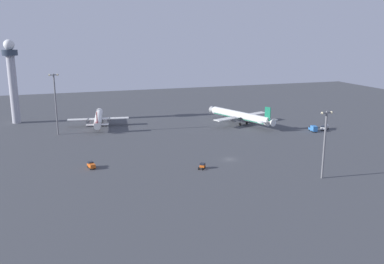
{
  "coord_description": "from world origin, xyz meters",
  "views": [
    {
      "loc": [
        -61.67,
        -141.83,
        48.38
      ],
      "look_at": [
        -5.05,
        31.85,
        4.0
      ],
      "focal_mm": 38.57,
      "sensor_mm": 36.0,
      "label": 1
    }
  ],
  "objects_px": {
    "control_tower": "(12,76)",
    "apron_light_central": "(325,140)",
    "airplane_taxiway_distant": "(241,116)",
    "pushback_tug": "(202,166)",
    "baggage_tractor": "(91,165)",
    "fuel_truck": "(325,127)",
    "apron_light_west": "(56,101)",
    "catering_truck": "(313,128)",
    "airplane_far_stand": "(98,118)"
  },
  "relations": [
    {
      "from": "airplane_taxiway_distant",
      "to": "fuel_truck",
      "type": "xyz_separation_m",
      "value": [
        35.4,
        -25.27,
        -3.16
      ]
    },
    {
      "from": "baggage_tractor",
      "to": "fuel_truck",
      "type": "distance_m",
      "value": 120.96
    },
    {
      "from": "pushback_tug",
      "to": "apron_light_west",
      "type": "bearing_deg",
      "value": 164.8
    },
    {
      "from": "airplane_taxiway_distant",
      "to": "pushback_tug",
      "type": "xyz_separation_m",
      "value": [
        -44.35,
        -63.92,
        -3.46
      ]
    },
    {
      "from": "apron_light_central",
      "to": "control_tower",
      "type": "bearing_deg",
      "value": 129.91
    },
    {
      "from": "fuel_truck",
      "to": "pushback_tug",
      "type": "distance_m",
      "value": 88.63
    },
    {
      "from": "control_tower",
      "to": "fuel_truck",
      "type": "distance_m",
      "value": 166.2
    },
    {
      "from": "airplane_taxiway_distant",
      "to": "fuel_truck",
      "type": "distance_m",
      "value": 43.61
    },
    {
      "from": "catering_truck",
      "to": "pushback_tug",
      "type": "relative_size",
      "value": 1.69
    },
    {
      "from": "fuel_truck",
      "to": "baggage_tractor",
      "type": "bearing_deg",
      "value": 66.97
    },
    {
      "from": "control_tower",
      "to": "airplane_taxiway_distant",
      "type": "bearing_deg",
      "value": -19.52
    },
    {
      "from": "control_tower",
      "to": "baggage_tractor",
      "type": "bearing_deg",
      "value": -70.58
    },
    {
      "from": "airplane_taxiway_distant",
      "to": "apron_light_west",
      "type": "bearing_deg",
      "value": 155.55
    },
    {
      "from": "baggage_tractor",
      "to": "pushback_tug",
      "type": "xyz_separation_m",
      "value": [
        38.44,
        -12.92,
        -0.11
      ]
    },
    {
      "from": "pushback_tug",
      "to": "airplane_taxiway_distant",
      "type": "bearing_deg",
      "value": 94.83
    },
    {
      "from": "airplane_taxiway_distant",
      "to": "apron_light_central",
      "type": "distance_m",
      "value": 87.02
    },
    {
      "from": "baggage_tractor",
      "to": "catering_truck",
      "type": "distance_m",
      "value": 112.85
    },
    {
      "from": "apron_light_west",
      "to": "airplane_taxiway_distant",
      "type": "bearing_deg",
      "value": -3.79
    },
    {
      "from": "control_tower",
      "to": "airplane_taxiway_distant",
      "type": "height_order",
      "value": "control_tower"
    },
    {
      "from": "airplane_taxiway_distant",
      "to": "airplane_far_stand",
      "type": "relative_size",
      "value": 1.1
    },
    {
      "from": "airplane_far_stand",
      "to": "catering_truck",
      "type": "bearing_deg",
      "value": -17.36
    },
    {
      "from": "airplane_taxiway_distant",
      "to": "pushback_tug",
      "type": "relative_size",
      "value": 12.78
    },
    {
      "from": "apron_light_west",
      "to": "baggage_tractor",
      "type": "bearing_deg",
      "value": -79.05
    },
    {
      "from": "baggage_tractor",
      "to": "catering_truck",
      "type": "bearing_deg",
      "value": -1.1
    },
    {
      "from": "airplane_taxiway_distant",
      "to": "catering_truck",
      "type": "bearing_deg",
      "value": -65.03
    },
    {
      "from": "control_tower",
      "to": "baggage_tractor",
      "type": "xyz_separation_m",
      "value": [
        32.37,
        -91.82,
        -24.42
      ]
    },
    {
      "from": "airplane_far_stand",
      "to": "apron_light_west",
      "type": "bearing_deg",
      "value": -139.69
    },
    {
      "from": "apron_light_central",
      "to": "pushback_tug",
      "type": "bearing_deg",
      "value": 147.9
    },
    {
      "from": "airplane_taxiway_distant",
      "to": "apron_light_central",
      "type": "height_order",
      "value": "apron_light_central"
    },
    {
      "from": "pushback_tug",
      "to": "baggage_tractor",
      "type": "bearing_deg",
      "value": -158.99
    },
    {
      "from": "airplane_far_stand",
      "to": "apron_light_west",
      "type": "xyz_separation_m",
      "value": [
        -20.71,
        -13.39,
        12.65
      ]
    },
    {
      "from": "apron_light_central",
      "to": "apron_light_west",
      "type": "relative_size",
      "value": 0.79
    },
    {
      "from": "airplane_taxiway_distant",
      "to": "apron_light_west",
      "type": "relative_size",
      "value": 1.53
    },
    {
      "from": "fuel_truck",
      "to": "apron_light_central",
      "type": "relative_size",
      "value": 0.27
    },
    {
      "from": "fuel_truck",
      "to": "airplane_far_stand",
      "type": "bearing_deg",
      "value": 32.22
    },
    {
      "from": "fuel_truck",
      "to": "apron_light_central",
      "type": "xyz_separation_m",
      "value": [
        -44.42,
        -60.82,
        12.05
      ]
    },
    {
      "from": "fuel_truck",
      "to": "apron_light_central",
      "type": "bearing_deg",
      "value": 108.54
    },
    {
      "from": "control_tower",
      "to": "apron_light_central",
      "type": "bearing_deg",
      "value": -50.09
    },
    {
      "from": "control_tower",
      "to": "apron_light_west",
      "type": "xyz_separation_m",
      "value": [
        21.29,
        -34.6,
        -9.01
      ]
    },
    {
      "from": "fuel_truck",
      "to": "apron_light_west",
      "type": "xyz_separation_m",
      "value": [
        -129.27,
        31.49,
        15.23
      ]
    },
    {
      "from": "control_tower",
      "to": "airplane_far_stand",
      "type": "height_order",
      "value": "control_tower"
    },
    {
      "from": "apron_light_central",
      "to": "airplane_far_stand",
      "type": "bearing_deg",
      "value": 121.25
    },
    {
      "from": "airplane_taxiway_distant",
      "to": "catering_truck",
      "type": "relative_size",
      "value": 7.56
    },
    {
      "from": "apron_light_central",
      "to": "fuel_truck",
      "type": "bearing_deg",
      "value": 53.86
    },
    {
      "from": "airplane_far_stand",
      "to": "catering_truck",
      "type": "distance_m",
      "value": 110.83
    },
    {
      "from": "pushback_tug",
      "to": "apron_light_central",
      "type": "height_order",
      "value": "apron_light_central"
    },
    {
      "from": "control_tower",
      "to": "catering_truck",
      "type": "bearing_deg",
      "value": -25.39
    },
    {
      "from": "airplane_far_stand",
      "to": "baggage_tractor",
      "type": "relative_size",
      "value": 9.08
    },
    {
      "from": "airplane_taxiway_distant",
      "to": "airplane_far_stand",
      "type": "bearing_deg",
      "value": 144.34
    },
    {
      "from": "apron_light_central",
      "to": "catering_truck",
      "type": "bearing_deg",
      "value": 58.39
    }
  ]
}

